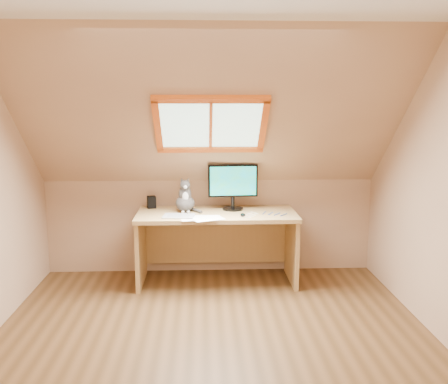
{
  "coord_description": "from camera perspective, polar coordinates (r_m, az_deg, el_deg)",
  "views": [
    {
      "loc": [
        -0.07,
        -3.52,
        1.82
      ],
      "look_at": [
        0.12,
        1.0,
        1.01
      ],
      "focal_mm": 40.0,
      "sensor_mm": 36.0,
      "label": 1
    }
  ],
  "objects": [
    {
      "name": "monitor",
      "position": [
        5.1,
        1.02,
        0.94
      ],
      "size": [
        0.51,
        0.22,
        0.47
      ],
      "color": "black",
      "rests_on": "desk"
    },
    {
      "name": "ground",
      "position": [
        3.96,
        -1.15,
        -17.16
      ],
      "size": [
        3.5,
        3.5,
        0.0
      ],
      "primitive_type": "plane",
      "color": "brown",
      "rests_on": "ground"
    },
    {
      "name": "desk_speaker",
      "position": [
        5.28,
        -8.29,
        -1.15
      ],
      "size": [
        0.11,
        0.11,
        0.12
      ],
      "primitive_type": "cube",
      "rotation": [
        0.0,
        0.0,
        0.25
      ],
      "color": "black",
      "rests_on": "desk"
    },
    {
      "name": "papers",
      "position": [
        4.77,
        -2.84,
        -3.02
      ],
      "size": [
        0.35,
        0.3,
        0.01
      ],
      "color": "white",
      "rests_on": "desk"
    },
    {
      "name": "room_shell",
      "position": [
        3.45,
        -1.2,
        3.7
      ],
      "size": [
        3.52,
        3.52,
        2.41
      ],
      "color": "tan",
      "rests_on": "ground"
    },
    {
      "name": "desk",
      "position": [
        5.14,
        -0.86,
        -4.62
      ],
      "size": [
        1.6,
        0.7,
        0.73
      ],
      "color": "tan",
      "rests_on": "ground"
    },
    {
      "name": "graphics_tablet",
      "position": [
        4.85,
        -5.2,
        -2.76
      ],
      "size": [
        0.32,
        0.25,
        0.01
      ],
      "primitive_type": "cube",
      "rotation": [
        0.0,
        0.0,
        -0.11
      ],
      "color": "#B2B2B7",
      "rests_on": "desk"
    },
    {
      "name": "cables",
      "position": [
        4.94,
        4.67,
        -2.55
      ],
      "size": [
        0.51,
        0.26,
        0.01
      ],
      "color": "silver",
      "rests_on": "desk"
    },
    {
      "name": "cat",
      "position": [
        5.05,
        -4.47,
        -0.83
      ],
      "size": [
        0.21,
        0.25,
        0.36
      ],
      "color": "#4A4542",
      "rests_on": "desk"
    },
    {
      "name": "mouse",
      "position": [
        4.85,
        2.17,
        -2.63
      ],
      "size": [
        0.05,
        0.09,
        0.03
      ],
      "primitive_type": "ellipsoid",
      "rotation": [
        0.0,
        0.0,
        0.01
      ],
      "color": "black",
      "rests_on": "desk"
    }
  ]
}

